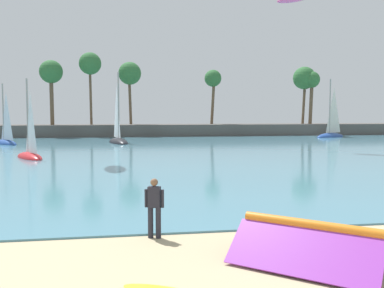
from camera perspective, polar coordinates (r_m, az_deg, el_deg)
name	(u,v)px	position (r m, az deg, el deg)	size (l,w,h in m)	color
sea	(142,138)	(58.00, -6.83, 0.75)	(220.00, 92.38, 0.06)	teal
palm_headland	(124,119)	(64.16, -9.26, 3.38)	(107.28, 6.11, 12.55)	#514C47
folded_kite	(310,237)	(10.14, 15.72, -12.04)	(3.90, 3.78, 0.98)	purple
person_at_waterline	(154,206)	(11.74, -5.15, -8.41)	(0.53, 0.29, 1.67)	#23232D
sailboat_near_shore	(30,150)	(34.17, -21.21, -0.82)	(3.29, 4.59, 6.50)	red
sailboat_mid_bay	(331,131)	(63.91, 18.38, 1.64)	(6.24, 4.80, 8.96)	#234793
sailboat_toward_headland	(118,136)	(49.24, -10.01, 1.06)	(3.06, 6.22, 8.66)	black
sailboat_far_left	(5,138)	(51.03, -24.05, 0.73)	(4.18, 4.89, 7.23)	#234793
kite_aloft_high_over_bay	(292,0)	(43.14, 13.42, 18.55)	(2.96, 1.00, 0.41)	#EA5693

